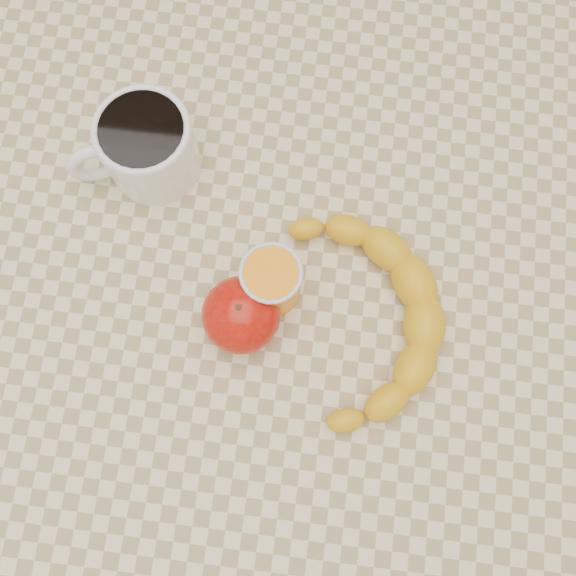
# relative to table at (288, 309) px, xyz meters

# --- Properties ---
(ground) EXTENTS (3.00, 3.00, 0.00)m
(ground) POSITION_rel_table_xyz_m (0.00, 0.00, -0.66)
(ground) COLOR tan
(ground) RESTS_ON ground
(table) EXTENTS (0.80, 0.80, 0.75)m
(table) POSITION_rel_table_xyz_m (0.00, 0.00, 0.00)
(table) COLOR beige
(table) RESTS_ON ground
(coffee_mug) EXTENTS (0.15, 0.13, 0.09)m
(coffee_mug) POSITION_rel_table_xyz_m (-0.17, 0.13, 0.13)
(coffee_mug) COLOR white
(coffee_mug) RESTS_ON table
(orange_juice_glass) EXTENTS (0.06, 0.06, 0.07)m
(orange_juice_glass) POSITION_rel_table_xyz_m (-0.02, 0.00, 0.12)
(orange_juice_glass) COLOR orange
(orange_juice_glass) RESTS_ON table
(apple) EXTENTS (0.09, 0.09, 0.07)m
(apple) POSITION_rel_table_xyz_m (-0.04, -0.04, 0.12)
(apple) COLOR #970705
(apple) RESTS_ON table
(banana) EXTENTS (0.26, 0.32, 0.04)m
(banana) POSITION_rel_table_xyz_m (0.08, -0.02, 0.11)
(banana) COLOR gold
(banana) RESTS_ON table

